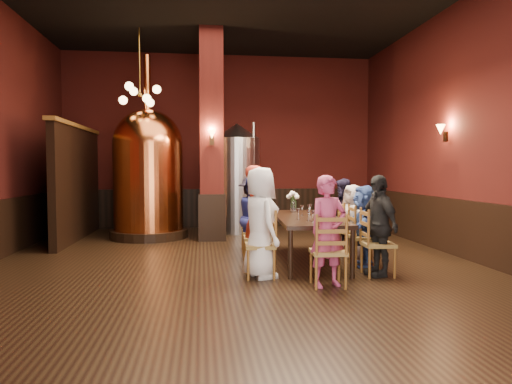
{
  "coord_description": "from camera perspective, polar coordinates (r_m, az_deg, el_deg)",
  "views": [
    {
      "loc": [
        -0.52,
        -7.06,
        1.55
      ],
      "look_at": [
        0.35,
        0.2,
        1.16
      ],
      "focal_mm": 32.0,
      "sensor_mm": 36.0,
      "label": 1
    }
  ],
  "objects": [
    {
      "name": "room",
      "position": [
        7.11,
        -2.64,
        8.66
      ],
      "size": [
        10.0,
        10.02,
        4.5
      ],
      "color": "black",
      "rests_on": "ground"
    },
    {
      "name": "wainscot_right",
      "position": [
        8.42,
        25.44,
        -4.44
      ],
      "size": [
        0.08,
        9.9,
        1.0
      ],
      "primitive_type": "cube",
      "color": "black",
      "rests_on": "ground"
    },
    {
      "name": "wainscot_back",
      "position": [
        12.07,
        -4.35,
        -1.99
      ],
      "size": [
        7.9,
        0.08,
        1.0
      ],
      "primitive_type": "cube",
      "color": "black",
      "rests_on": "ground"
    },
    {
      "name": "column",
      "position": [
        9.88,
        -5.59,
        7.06
      ],
      "size": [
        0.58,
        0.58,
        4.5
      ],
      "primitive_type": "cube",
      "color": "#44120E",
      "rests_on": "ground"
    },
    {
      "name": "partition",
      "position": [
        10.61,
        -21.47,
        0.91
      ],
      "size": [
        0.22,
        3.5,
        2.4
      ],
      "primitive_type": "cube",
      "color": "black",
      "rests_on": "ground"
    },
    {
      "name": "pendant_cluster",
      "position": [
        10.16,
        -14.3,
        11.7
      ],
      "size": [
        0.9,
        0.9,
        1.7
      ],
      "primitive_type": null,
      "color": "#A57226",
      "rests_on": "room"
    },
    {
      "name": "sconce_wall",
      "position": [
        9.04,
        22.63,
        6.91
      ],
      "size": [
        0.2,
        0.2,
        0.36
      ],
      "primitive_type": null,
      "rotation": [
        0.0,
        0.0,
        1.57
      ],
      "color": "black",
      "rests_on": "room"
    },
    {
      "name": "sconce_column",
      "position": [
        9.58,
        -5.55,
        6.89
      ],
      "size": [
        0.2,
        0.2,
        0.36
      ],
      "primitive_type": null,
      "rotation": [
        0.0,
        0.0,
        3.14
      ],
      "color": "black",
      "rests_on": "column"
    },
    {
      "name": "dining_table",
      "position": [
        7.55,
        6.46,
        -3.56
      ],
      "size": [
        1.14,
        2.45,
        0.75
      ],
      "rotation": [
        0.0,
        0.0,
        -0.06
      ],
      "color": "black",
      "rests_on": "ground"
    },
    {
      "name": "chair_0",
      "position": [
        6.5,
        0.54,
        -6.64
      ],
      "size": [
        0.49,
        0.49,
        0.92
      ],
      "primitive_type": null,
      "rotation": [
        0.0,
        0.0,
        -1.63
      ],
      "color": "brown",
      "rests_on": "ground"
    },
    {
      "name": "person_0",
      "position": [
        6.45,
        0.54,
        -3.83
      ],
      "size": [
        0.68,
        0.87,
        1.56
      ],
      "primitive_type": "imported",
      "rotation": [
        0.0,
        0.0,
        1.84
      ],
      "color": "white",
      "rests_on": "ground"
    },
    {
      "name": "chair_1",
      "position": [
        7.16,
        0.16,
        -5.75
      ],
      "size": [
        0.49,
        0.49,
        0.92
      ],
      "primitive_type": null,
      "rotation": [
        0.0,
        0.0,
        -1.63
      ],
      "color": "brown",
      "rests_on": "ground"
    },
    {
      "name": "person_1",
      "position": [
        7.11,
        0.16,
        -3.08
      ],
      "size": [
        0.48,
        0.64,
        1.59
      ],
      "primitive_type": "imported",
      "rotation": [
        0.0,
        0.0,
        1.4
      ],
      "color": "#AA2C1D",
      "rests_on": "ground"
    },
    {
      "name": "chair_2",
      "position": [
        7.81,
        -0.15,
        -5.01
      ],
      "size": [
        0.49,
        0.49,
        0.92
      ],
      "primitive_type": null,
      "rotation": [
        0.0,
        0.0,
        -1.63
      ],
      "color": "brown",
      "rests_on": "ground"
    },
    {
      "name": "person_2",
      "position": [
        7.78,
        -0.15,
        -3.22
      ],
      "size": [
        0.38,
        0.7,
        1.41
      ],
      "primitive_type": "imported",
      "rotation": [
        0.0,
        0.0,
        1.52
      ],
      "color": "navy",
      "rests_on": "ground"
    },
    {
      "name": "chair_3",
      "position": [
        8.47,
        -0.42,
        -4.38
      ],
      "size": [
        0.49,
        0.49,
        0.92
      ],
      "primitive_type": null,
      "rotation": [
        0.0,
        0.0,
        -1.63
      ],
      "color": "brown",
      "rests_on": "ground"
    },
    {
      "name": "person_3",
      "position": [
        8.44,
        -0.42,
        -2.7
      ],
      "size": [
        0.63,
        0.97,
        1.42
      ],
      "primitive_type": "imported",
      "rotation": [
        0.0,
        0.0,
        1.45
      ],
      "color": "black",
      "rests_on": "ground"
    },
    {
      "name": "chair_4",
      "position": [
        6.83,
        15.01,
        -6.27
      ],
      "size": [
        0.49,
        0.49,
        0.92
      ],
      "primitive_type": null,
      "rotation": [
        0.0,
        0.0,
        1.51
      ],
      "color": "brown",
      "rests_on": "ground"
    },
    {
      "name": "person_4",
      "position": [
        6.79,
        15.04,
        -4.05
      ],
      "size": [
        0.51,
        0.9,
        1.45
      ],
      "primitive_type": "imported",
      "rotation": [
        0.0,
        0.0,
        4.9
      ],
      "color": "black",
      "rests_on": "ground"
    },
    {
      "name": "chair_5",
      "position": [
        7.46,
        13.37,
        -5.47
      ],
      "size": [
        0.49,
        0.49,
        0.92
      ],
      "primitive_type": null,
      "rotation": [
        0.0,
        0.0,
        1.51
      ],
      "color": "brown",
      "rests_on": "ground"
    },
    {
      "name": "person_5",
      "position": [
        7.43,
        13.38,
        -4.09
      ],
      "size": [
        0.65,
        1.25,
        1.28
      ],
      "primitive_type": "imported",
      "rotation": [
        0.0,
        0.0,
        4.47
      ],
      "color": "#2D4788",
      "rests_on": "ground"
    },
    {
      "name": "chair_6",
      "position": [
        8.09,
        12.0,
        -4.8
      ],
      "size": [
        0.49,
        0.49,
        0.92
      ],
      "primitive_type": null,
      "rotation": [
        0.0,
        0.0,
        1.51
      ],
      "color": "brown",
      "rests_on": "ground"
    },
    {
      "name": "person_6",
      "position": [
        8.06,
        12.02,
        -3.59
      ],
      "size": [
        0.54,
        0.7,
        1.26
      ],
      "primitive_type": "imported",
      "rotation": [
        0.0,
        0.0,
        4.96
      ],
      "color": "#C1B1AA",
      "rests_on": "ground"
    },
    {
      "name": "chair_7",
      "position": [
        8.73,
        10.82,
        -4.21
      ],
      "size": [
        0.49,
        0.49,
        0.92
      ],
      "primitive_type": null,
      "rotation": [
        0.0,
        0.0,
        1.51
      ],
      "color": "brown",
      "rests_on": "ground"
    },
    {
      "name": "person_7",
      "position": [
        8.7,
        10.84,
        -2.79
      ],
      "size": [
        0.4,
        0.69,
        1.36
      ],
      "primitive_type": "imported",
      "rotation": [
        0.0,
        0.0,
        4.83
      ],
      "color": "black",
      "rests_on": "ground"
    },
    {
      "name": "chair_8",
      "position": [
        6.08,
        9.0,
        -7.35
      ],
      "size": [
        0.49,
        0.49,
        0.92
      ],
      "primitive_type": null,
      "rotation": [
        0.0,
        0.0,
        3.08
      ],
      "color": "brown",
      "rests_on": "ground"
    },
    {
      "name": "person_8",
      "position": [
        6.04,
        9.02,
        -4.84
      ],
      "size": [
        0.61,
        0.49,
        1.46
      ],
      "primitive_type": "imported",
      "rotation": [
        0.0,
        0.0,
        6.58
      ],
      "color": "#A73761",
      "rests_on": "ground"
    },
    {
      "name": "copper_kettle",
      "position": [
        10.38,
        -13.31,
        2.46
      ],
      "size": [
        1.7,
        1.7,
        4.02
      ],
      "rotation": [
        0.0,
        0.0,
        -0.13
      ],
      "color": "black",
      "rests_on": "ground"
    },
    {
      "name": "steel_vessel",
      "position": [
        10.98,
        -2.39,
        1.75
      ],
      "size": [
        1.31,
        1.31,
        2.62
      ],
      "rotation": [
        0.0,
        0.0,
        -0.24
      ],
      "color": "#B2B2B7",
      "rests_on": "ground"
    },
    {
      "name": "rose_vase",
      "position": [
        8.28,
        4.71,
        -0.76
      ],
      "size": [
        0.23,
        0.23,
        0.39
      ],
      "color": "white",
      "rests_on": "dining_table"
    },
    {
      "name": "wine_glass_0",
      "position": [
        6.96,
        6.58,
        -2.9
      ],
      "size": [
        0.07,
        0.07,
        0.17
      ],
      "primitive_type": null,
      "color": "white",
      "rests_on": "dining_table"
    },
    {
      "name": "wine_glass_1",
      "position": [
        6.99,
        8.8,
        -2.89
      ],
      "size": [
        0.07,
        0.07,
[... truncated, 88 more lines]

